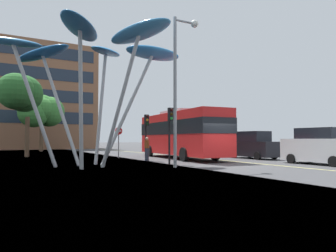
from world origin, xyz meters
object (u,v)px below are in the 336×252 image
Objects in this scene: traffic_light_kerb_far at (146,127)px; pedestrian at (147,149)px; traffic_light_kerb_near at (170,123)px; no_entry_sign at (119,137)px; car_parked_far at (199,144)px; street_lamp at (180,72)px; red_bus at (180,132)px; leaf_sculpture at (92,52)px; car_parked_near at (321,147)px; car_parked_mid at (253,146)px; car_side_street at (164,143)px.

pedestrian is (-0.04, -0.18, -1.54)m from traffic_light_kerb_far.
no_entry_sign is at bearing 95.22° from traffic_light_kerb_near.
no_entry_sign is at bearing -170.10° from car_parked_far.
traffic_light_kerb_far is at bearing 83.92° from street_lamp.
traffic_light_kerb_near reaches higher than car_parked_far.
red_bus is 9.88m from leaf_sculpture.
car_parked_near is 13.45m from car_parked_far.
red_bus is 1.40× the size of street_lamp.
leaf_sculpture reaches higher than no_entry_sign.
leaf_sculpture reaches higher than car_parked_mid.
street_lamp is 4.98× the size of pedestrian.
leaf_sculpture is at bearing -150.21° from traffic_light_kerb_far.
traffic_light_kerb_near is 0.82× the size of car_parked_mid.
car_parked_near is 20.45m from car_side_street.
traffic_light_kerb_far is 1.55m from pedestrian.
car_parked_near is at bearing -91.82° from car_parked_far.
car_parked_far is at bearing -88.96° from car_side_street.
street_lamp is at bearing -157.41° from car_parked_mid.
traffic_light_kerb_near is (-3.44, -4.49, 0.43)m from red_bus.
traffic_light_kerb_near is at bearing -117.11° from car_side_street.
traffic_light_kerb_far is 8.67m from car_parked_mid.
traffic_light_kerb_near is at bearing -127.51° from red_bus.
car_parked_mid is at bearing -88.75° from car_parked_far.
no_entry_sign is at bearing 125.39° from car_parked_near.
no_entry_sign is (-4.11, 2.77, -0.41)m from red_bus.
leaf_sculpture is 2.66× the size of car_parked_mid.
traffic_light_kerb_near reaches higher than car_parked_near.
car_parked_mid is at bearing 22.59° from street_lamp.
traffic_light_kerb_near is 0.77× the size of car_parked_far.
car_parked_mid is 0.93× the size of car_parked_far.
car_side_street reaches higher than pedestrian.
car_parked_near is 1.09× the size of car_parked_mid.
no_entry_sign is (-8.88, -1.55, 0.63)m from car_parked_far.
red_bus reaches higher than car_parked_near.
car_parked_far is (8.19, 5.30, -1.34)m from traffic_light_kerb_far.
no_entry_sign is (3.94, 6.40, -4.84)m from leaf_sculpture.
street_lamp is (-8.36, 2.50, 4.16)m from car_parked_near.
car_parked_mid is at bearing -88.85° from car_side_street.
traffic_light_kerb_far is 0.78× the size of car_parked_mid.
car_parked_far is (-0.16, 7.22, 0.04)m from car_parked_mid.
car_parked_mid is (12.98, 0.73, -5.50)m from leaf_sculpture.
pedestrian is at bearing 168.26° from car_parked_mid.
car_parked_mid is at bearing 3.23° from leaf_sculpture.
traffic_light_kerb_far is 0.73× the size of car_parked_far.
red_bus reaches higher than car_parked_mid.
leaf_sculpture is 16.05m from car_parked_far.
traffic_light_kerb_near is 0.79× the size of car_side_street.
no_entry_sign is (-0.69, 3.75, -0.72)m from traffic_light_kerb_far.
street_lamp is (-0.60, -5.64, 2.84)m from traffic_light_kerb_far.
leaf_sculpture is 3.23× the size of traffic_light_kerb_near.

